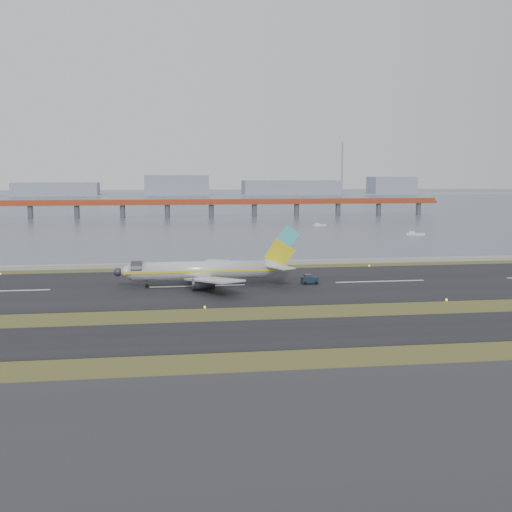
% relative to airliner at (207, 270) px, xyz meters
% --- Properties ---
extents(ground, '(1000.00, 1000.00, 0.00)m').
position_rel_airliner_xyz_m(ground, '(-1.98, -29.63, -3.46)').
color(ground, '#374819').
rests_on(ground, ground).
extents(apron_strip, '(1000.00, 50.00, 0.10)m').
position_rel_airliner_xyz_m(apron_strip, '(-1.98, -84.63, -3.41)').
color(apron_strip, '#2B2B2D').
rests_on(apron_strip, ground).
extents(taxiway_strip, '(1000.00, 18.00, 0.10)m').
position_rel_airliner_xyz_m(taxiway_strip, '(-1.98, -41.63, -3.41)').
color(taxiway_strip, black).
rests_on(taxiway_strip, ground).
extents(runway_strip, '(1000.00, 45.00, 0.10)m').
position_rel_airliner_xyz_m(runway_strip, '(-1.98, 0.37, -3.41)').
color(runway_strip, black).
rests_on(runway_strip, ground).
extents(seawall, '(1000.00, 2.50, 1.00)m').
position_rel_airliner_xyz_m(seawall, '(-1.98, 30.37, -2.96)').
color(seawall, gray).
rests_on(seawall, ground).
extents(bay_water, '(1400.00, 800.00, 1.30)m').
position_rel_airliner_xyz_m(bay_water, '(-1.98, 430.37, -3.46)').
color(bay_water, '#455263').
rests_on(bay_water, ground).
extents(red_pier, '(260.00, 5.00, 10.20)m').
position_rel_airliner_xyz_m(red_pier, '(18.02, 220.37, 3.82)').
color(red_pier, '#9E391B').
rests_on(red_pier, ground).
extents(far_shoreline, '(1400.00, 80.00, 60.50)m').
position_rel_airliner_xyz_m(far_shoreline, '(11.64, 590.37, 2.61)').
color(far_shoreline, gray).
rests_on(far_shoreline, ground).
extents(airliner, '(38.52, 32.89, 12.80)m').
position_rel_airliner_xyz_m(airliner, '(0.00, 0.00, 0.00)').
color(airliner, silver).
rests_on(airliner, ground).
extents(pushback_tug, '(3.44, 2.04, 2.20)m').
position_rel_airliner_xyz_m(pushback_tug, '(21.93, -0.47, -2.39)').
color(pushback_tug, '#122133').
rests_on(pushback_tug, ground).
extents(workboat_near, '(7.16, 4.47, 1.66)m').
position_rel_airliner_xyz_m(workboat_near, '(87.36, 101.24, -2.93)').
color(workboat_near, white).
rests_on(workboat_near, ground).
extents(workboat_far, '(6.44, 3.82, 1.49)m').
position_rel_airliner_xyz_m(workboat_far, '(61.43, 149.13, -2.99)').
color(workboat_far, white).
rests_on(workboat_far, ground).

